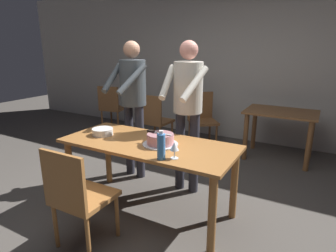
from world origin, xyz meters
The scene contains 15 objects.
ground_plane centered at (0.00, 0.00, 0.00)m, with size 14.00×14.00×0.00m, color #4C4742.
back_wall centered at (0.00, 2.84, 1.35)m, with size 10.00×0.12×2.70m, color #BCB7AD.
main_dining_table centered at (0.00, 0.00, 0.64)m, with size 1.74×0.75×0.75m.
cake_on_platter centered at (0.14, 0.00, 0.80)m, with size 0.34×0.34×0.11m.
cake_knife centered at (0.07, 0.00, 0.87)m, with size 0.27×0.04×0.02m.
plate_stack centered at (-0.56, -0.03, 0.79)m, with size 0.22×0.22×0.07m.
wine_glass_near centered at (0.42, -0.23, 0.85)m, with size 0.08×0.08×0.14m.
water_bottle centered at (0.33, -0.30, 0.86)m, with size 0.07×0.07×0.25m.
person_cutting_cake centered at (0.14, 0.59, 1.08)m, with size 0.47×0.55×1.72m.
person_standing_beside centered at (-0.62, 0.62, 1.08)m, with size 0.46×0.57×1.72m.
chair_near_side centered at (-0.20, -0.75, 0.49)m, with size 0.45×0.45×0.90m.
background_table centered at (0.93, 2.14, 0.58)m, with size 1.00×0.70×0.74m.
background_chair_0 centered at (-0.97, 1.67, 0.49)m, with size 0.47×0.47×0.90m.
background_chair_1 centered at (-0.32, 2.16, 0.49)m, with size 0.62×0.62×0.90m.
background_chair_2 centered at (-2.25, 2.12, 0.49)m, with size 0.51×0.51×0.90m.
Camera 1 is at (1.46, -2.21, 1.67)m, focal length 30.43 mm.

